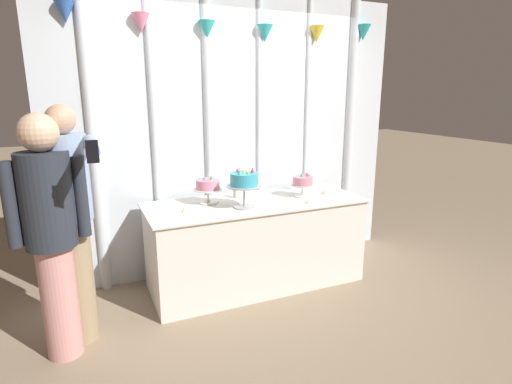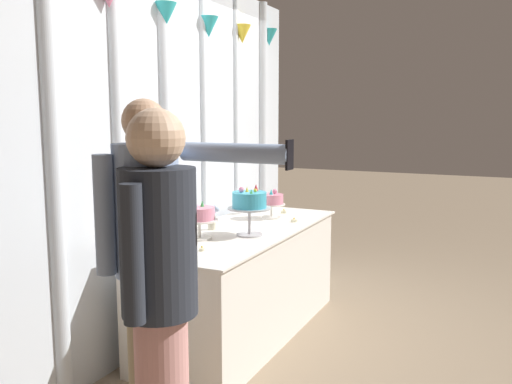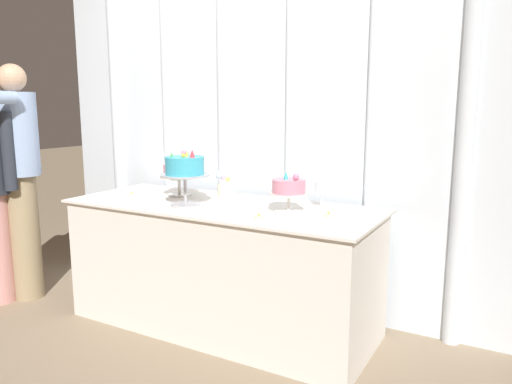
% 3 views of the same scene
% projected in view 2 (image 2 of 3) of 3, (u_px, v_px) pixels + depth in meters
% --- Properties ---
extents(ground_plane, '(24.00, 24.00, 0.00)m').
position_uv_depth(ground_plane, '(255.00, 336.00, 3.93)').
color(ground_plane, gray).
extents(draped_curtain, '(3.47, 0.16, 2.66)m').
position_uv_depth(draped_curtain, '(183.00, 148.00, 3.97)').
color(draped_curtain, silver).
rests_on(draped_curtain, ground_plane).
extents(cake_table, '(1.97, 0.77, 0.80)m').
position_uv_depth(cake_table, '(243.00, 282.00, 3.92)').
color(cake_table, white).
rests_on(cake_table, ground_plane).
extents(cake_display_leftmost, '(0.25, 0.25, 0.25)m').
position_uv_depth(cake_display_leftmost, '(199.00, 216.00, 3.52)').
color(cake_display_leftmost, silver).
rests_on(cake_display_leftmost, cake_table).
extents(cake_display_center, '(0.30, 0.30, 0.35)m').
position_uv_depth(cake_display_center, '(249.00, 203.00, 3.62)').
color(cake_display_center, '#B2B2B7').
rests_on(cake_display_center, cake_table).
extents(cake_display_rightmost, '(0.22, 0.22, 0.24)m').
position_uv_depth(cake_display_rightmost, '(272.00, 201.00, 4.25)').
color(cake_display_rightmost, silver).
rests_on(cake_display_rightmost, cake_table).
extents(wine_glass, '(0.08, 0.08, 0.16)m').
position_uv_depth(wine_glass, '(251.00, 200.00, 4.45)').
color(wine_glass, silver).
rests_on(wine_glass, cake_table).
extents(flower_vase, '(0.09, 0.11, 0.18)m').
position_uv_depth(flower_vase, '(213.00, 218.00, 3.83)').
color(flower_vase, beige).
rests_on(flower_vase, cake_table).
extents(tealight_far_left, '(0.04, 0.04, 0.03)m').
position_uv_depth(tealight_far_left, '(202.00, 249.00, 3.23)').
color(tealight_far_left, beige).
rests_on(tealight_far_left, cake_table).
extents(tealight_near_left, '(0.05, 0.05, 0.03)m').
position_uv_depth(tealight_near_left, '(294.00, 221.00, 4.11)').
color(tealight_near_left, beige).
rests_on(tealight_near_left, cake_table).
extents(tealight_near_right, '(0.05, 0.05, 0.04)m').
position_uv_depth(tealight_near_right, '(284.00, 212.00, 4.49)').
color(tealight_near_right, beige).
rests_on(tealight_near_right, cake_table).
extents(guest_girl_blue_dress, '(0.40, 0.81, 1.68)m').
position_uv_depth(guest_girl_blue_dress, '(150.00, 265.00, 2.36)').
color(guest_girl_blue_dress, '#9E8966').
rests_on(guest_girl_blue_dress, ground_plane).
extents(guest_man_dark_suit, '(0.48, 0.35, 1.64)m').
position_uv_depth(guest_man_dark_suit, '(160.00, 286.00, 2.20)').
color(guest_man_dark_suit, '#D6938E').
rests_on(guest_man_dark_suit, ground_plane).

